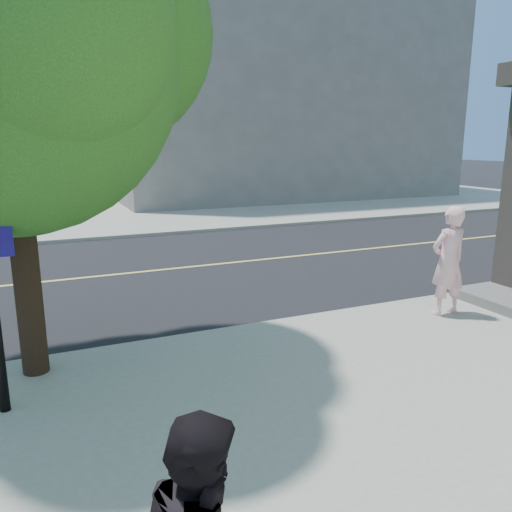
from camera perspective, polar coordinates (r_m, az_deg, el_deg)
name	(u,v)px	position (r m, az deg, el deg)	size (l,w,h in m)	color
sidewalk_ne	(250,191)	(31.33, -0.65, 7.39)	(29.00, 25.00, 0.12)	gray
filler_ne	(254,72)	(32.11, -0.18, 20.15)	(18.00, 16.00, 14.00)	slate
man_on_phone	(448,261)	(9.10, 20.98, -0.55)	(0.69, 0.45, 1.88)	#FABCC2
street_tree	(11,20)	(6.81, -26.06, 22.89)	(4.95, 4.50, 6.58)	black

